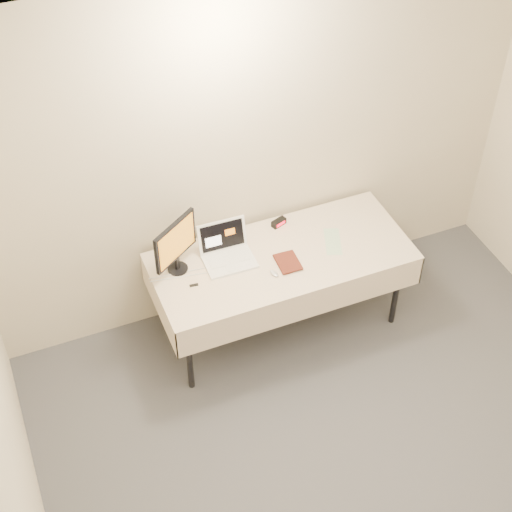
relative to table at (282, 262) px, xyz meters
name	(u,v)px	position (x,y,z in m)	size (l,w,h in m)	color
back_wall	(257,150)	(0.00, 0.45, 0.67)	(4.00, 0.10, 2.70)	beige
table	(282,262)	(0.00, 0.00, 0.00)	(1.86, 0.81, 0.74)	black
laptop	(226,251)	(-0.37, 0.14, 0.12)	(0.36, 0.32, 0.24)	white
monitor	(175,243)	(-0.73, 0.15, 0.31)	(0.35, 0.25, 0.42)	black
book	(278,255)	(-0.07, -0.09, 0.17)	(0.15, 0.02, 0.21)	maroon
alarm_clock	(279,222)	(0.11, 0.31, 0.09)	(0.12, 0.08, 0.05)	black
clicker	(274,273)	(-0.12, -0.15, 0.07)	(0.04, 0.08, 0.02)	silver
paper_form	(333,241)	(0.40, 0.00, 0.06)	(0.11, 0.28, 0.00)	#B8DAAE
usb_dongle	(194,285)	(-0.68, -0.04, 0.07)	(0.06, 0.02, 0.01)	black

